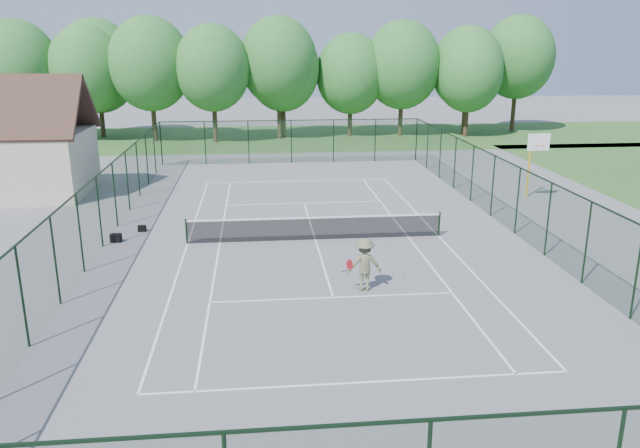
{
  "coord_description": "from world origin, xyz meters",
  "views": [
    {
      "loc": [
        -2.41,
        -25.71,
        8.31
      ],
      "look_at": [
        0.0,
        -2.0,
        1.3
      ],
      "focal_mm": 35.0,
      "sensor_mm": 36.0,
      "label": 1
    }
  ],
  "objects_px": {
    "basketball_goal": "(534,153)",
    "tennis_net": "(315,227)",
    "sports_bag_a": "(116,238)",
    "tennis_player": "(364,264)"
  },
  "relations": [
    {
      "from": "basketball_goal",
      "to": "sports_bag_a",
      "type": "xyz_separation_m",
      "value": [
        -20.92,
        -5.46,
        -2.39
      ]
    },
    {
      "from": "tennis_net",
      "to": "sports_bag_a",
      "type": "bearing_deg",
      "value": 176.27
    },
    {
      "from": "basketball_goal",
      "to": "sports_bag_a",
      "type": "bearing_deg",
      "value": -165.36
    },
    {
      "from": "basketball_goal",
      "to": "sports_bag_a",
      "type": "distance_m",
      "value": 21.76
    },
    {
      "from": "tennis_net",
      "to": "basketball_goal",
      "type": "bearing_deg",
      "value": 25.98
    },
    {
      "from": "basketball_goal",
      "to": "tennis_player",
      "type": "xyz_separation_m",
      "value": [
        -11.21,
        -11.82,
        -1.64
      ]
    },
    {
      "from": "sports_bag_a",
      "to": "tennis_player",
      "type": "bearing_deg",
      "value": -27.67
    },
    {
      "from": "basketball_goal",
      "to": "tennis_net",
      "type": "bearing_deg",
      "value": -154.02
    },
    {
      "from": "tennis_net",
      "to": "basketball_goal",
      "type": "distance_m",
      "value": 13.89
    },
    {
      "from": "tennis_net",
      "to": "basketball_goal",
      "type": "height_order",
      "value": "basketball_goal"
    }
  ]
}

